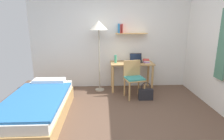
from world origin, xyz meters
TOP-DOWN VIEW (x-y plane):
  - ground_plane at (0.00, 0.00)m, footprint 5.28×5.28m
  - wall_back at (0.00, 2.02)m, footprint 4.40×0.27m
  - bed at (-1.49, 0.20)m, footprint 0.98×2.02m
  - desk at (0.46, 1.70)m, footprint 1.10×0.55m
  - desk_chair at (0.43, 1.20)m, footprint 0.52×0.49m
  - standing_lamp at (-0.39, 1.68)m, footprint 0.44×0.44m
  - laptop at (0.58, 1.78)m, footprint 0.32×0.23m
  - water_bottle at (0.03, 1.68)m, footprint 0.06×0.06m
  - book_stack at (0.83, 1.66)m, footprint 0.19×0.23m
  - handbag at (0.69, 0.99)m, footprint 0.33×0.12m

SIDE VIEW (x-z plane):
  - ground_plane at x=0.00m, z-range 0.00..0.00m
  - handbag at x=0.69m, z-range -0.07..0.35m
  - bed at x=-1.49m, z-range -0.03..0.51m
  - desk_chair at x=0.43m, z-range 0.06..0.94m
  - desk at x=0.46m, z-range 0.23..0.97m
  - book_stack at x=0.83m, z-range 0.74..0.83m
  - laptop at x=0.58m, z-range 0.69..0.90m
  - water_bottle at x=0.03m, z-range 0.74..0.94m
  - wall_back at x=0.00m, z-range 0.00..2.60m
  - standing_lamp at x=-0.39m, z-range 0.71..2.50m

